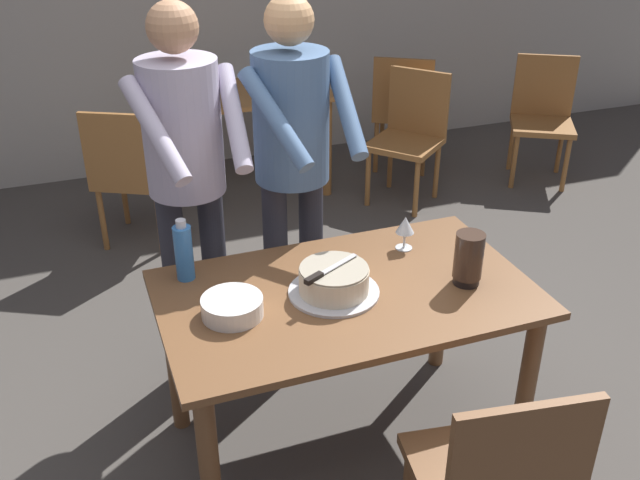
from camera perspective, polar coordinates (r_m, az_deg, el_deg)
name	(u,v)px	position (r m, az deg, el deg)	size (l,w,h in m)	color
ground_plane	(343,440)	(3.16, 1.86, -15.62)	(14.00, 14.00, 0.00)	#4C4742
main_dining_table	(346,318)	(2.76, 2.06, -6.22)	(1.39, 0.83, 0.75)	brown
cake_on_platter	(334,282)	(2.65, 1.13, -3.33)	(0.34, 0.34, 0.11)	silver
cake_knife	(321,274)	(2.57, 0.08, -2.73)	(0.25, 0.14, 0.02)	silver
plate_stack	(232,307)	(2.55, -6.99, -5.30)	(0.22, 0.22, 0.07)	white
wine_glass_near	(405,226)	(2.94, 6.79, 1.11)	(0.08, 0.08, 0.14)	silver
water_bottle	(184,252)	(2.76, -10.78, -0.94)	(0.07, 0.07, 0.25)	#387AC6
hurricane_lamp	(468,258)	(2.74, 11.72, -1.45)	(0.11, 0.11, 0.21)	black
person_cutting_cake	(293,152)	(3.07, -2.18, 7.03)	(0.46, 0.57, 1.72)	#2D2D38
person_standing_beside	(186,163)	(3.00, -10.61, 6.03)	(0.46, 0.57, 1.72)	#2D2D38
chair_near_side	(495,480)	(2.39, 13.74, -18.05)	(0.50, 0.50, 0.90)	brown
background_table	(257,113)	(5.16, -5.03, 10.04)	(1.00, 0.70, 0.74)	#9E6633
background_chair_0	(131,172)	(4.51, -14.78, 5.28)	(0.59, 0.59, 0.90)	#9E6633
background_chair_1	(410,132)	(5.05, 7.13, 8.49)	(0.62, 0.62, 0.90)	#9E6633
background_chair_2	(542,114)	(5.63, 17.26, 9.52)	(0.60, 0.60, 0.90)	#9E6633
background_chair_3	(403,108)	(5.56, 6.63, 10.37)	(0.61, 0.61, 0.90)	#9E6633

